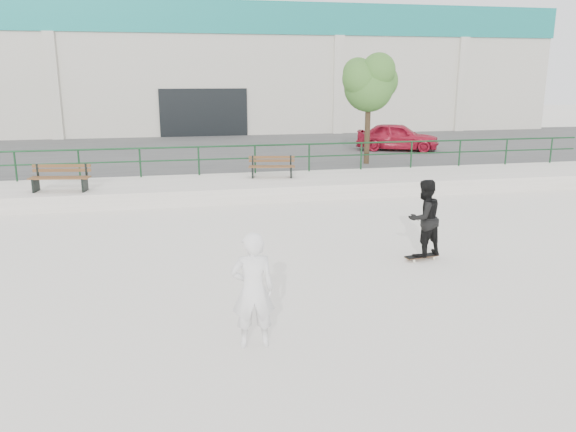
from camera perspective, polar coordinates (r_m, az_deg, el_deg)
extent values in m
plane|color=white|center=(10.03, 0.21, -8.98)|extent=(120.00, 120.00, 0.00)
cube|color=beige|center=(18.98, -5.75, 2.86)|extent=(30.00, 3.00, 0.50)
cube|color=#404040|center=(27.34, -7.67, 6.25)|extent=(60.00, 14.00, 0.50)
cylinder|color=#163D21|center=(20.06, -6.24, 7.07)|extent=(28.00, 0.06, 0.06)
cylinder|color=#163D21|center=(20.12, -6.20, 5.80)|extent=(28.00, 0.05, 0.05)
cylinder|color=#163D21|center=(20.68, -25.94, 4.54)|extent=(0.06, 0.06, 1.00)
cylinder|color=#163D21|center=(20.28, -20.45, 4.91)|extent=(0.06, 0.06, 1.00)
cylinder|color=#163D21|center=(20.07, -14.79, 5.25)|extent=(0.06, 0.06, 1.00)
cylinder|color=#163D21|center=(20.06, -9.05, 5.53)|extent=(0.06, 0.06, 1.00)
cylinder|color=#163D21|center=(20.25, -3.37, 5.76)|extent=(0.06, 0.06, 1.00)
cylinder|color=#163D21|center=(20.63, 2.16, 5.93)|extent=(0.06, 0.06, 1.00)
cylinder|color=#163D21|center=(21.20, 7.45, 6.04)|extent=(0.06, 0.06, 1.00)
cylinder|color=#163D21|center=(21.93, 12.42, 6.10)|extent=(0.06, 0.06, 1.00)
cylinder|color=#163D21|center=(22.82, 17.04, 6.12)|extent=(0.06, 0.06, 1.00)
cylinder|color=#163D21|center=(23.84, 21.29, 6.09)|extent=(0.06, 0.06, 1.00)
cylinder|color=#163D21|center=(24.98, 25.17, 6.04)|extent=(0.06, 0.06, 1.00)
cube|color=beige|center=(41.07, -9.36, 14.03)|extent=(44.00, 16.00, 8.00)
cube|color=#1A827D|center=(41.19, -9.54, 18.34)|extent=(44.20, 16.20, 1.80)
cube|color=black|center=(33.11, -8.54, 9.92)|extent=(5.00, 0.15, 3.20)
cube|color=beige|center=(33.49, -22.71, 11.63)|extent=(0.60, 0.25, 6.20)
cube|color=beige|center=(34.39, 5.13, 12.67)|extent=(0.60, 0.25, 6.20)
cube|color=beige|center=(37.49, 17.20, 12.23)|extent=(0.60, 0.25, 6.20)
cube|color=brown|center=(18.19, -22.37, 3.52)|extent=(1.76, 0.39, 0.04)
cube|color=brown|center=(18.35, -22.19, 3.62)|extent=(1.76, 0.39, 0.04)
cube|color=brown|center=(18.52, -22.01, 3.72)|extent=(1.76, 0.39, 0.04)
cube|color=brown|center=(18.56, -21.99, 4.33)|extent=(1.75, 0.32, 0.10)
cube|color=brown|center=(18.54, -22.02, 4.75)|extent=(1.75, 0.32, 0.10)
cube|color=black|center=(18.65, -24.25, 2.90)|extent=(0.14, 0.49, 0.41)
cube|color=black|center=(18.82, -24.10, 4.25)|extent=(0.07, 0.06, 0.41)
cube|color=black|center=(18.16, -19.94, 3.03)|extent=(0.14, 0.49, 0.41)
cube|color=black|center=(18.33, -19.82, 4.41)|extent=(0.07, 0.06, 0.41)
cube|color=brown|center=(19.23, -1.66, 4.97)|extent=(1.58, 0.38, 0.04)
cube|color=brown|center=(19.39, -1.66, 5.05)|extent=(1.58, 0.38, 0.04)
cube|color=brown|center=(19.54, -1.66, 5.12)|extent=(1.58, 0.38, 0.04)
cube|color=brown|center=(19.59, -1.67, 5.64)|extent=(1.57, 0.31, 0.09)
cube|color=brown|center=(19.57, -1.67, 6.00)|extent=(1.57, 0.31, 0.09)
cube|color=black|center=(19.43, -3.62, 4.46)|extent=(0.13, 0.44, 0.37)
cube|color=black|center=(19.60, -3.61, 5.62)|extent=(0.06, 0.05, 0.37)
cube|color=black|center=(19.43, 0.30, 4.49)|extent=(0.13, 0.44, 0.37)
cube|color=black|center=(19.60, 0.28, 5.65)|extent=(0.06, 0.05, 0.37)
cylinder|color=#3F301F|center=(22.61, 8.06, 8.52)|extent=(0.21, 0.21, 2.56)
sphere|color=#355C22|center=(22.51, 8.21, 12.85)|extent=(1.92, 1.92, 1.92)
sphere|color=#355C22|center=(22.99, 9.24, 13.37)|extent=(1.50, 1.50, 1.50)
sphere|color=#355C22|center=(22.16, 7.36, 13.69)|extent=(1.39, 1.39, 1.39)
sphere|color=#355C22|center=(22.18, 9.19, 14.46)|extent=(1.28, 1.28, 1.28)
sphere|color=#355C22|center=(22.81, 7.10, 14.24)|extent=(1.18, 1.18, 1.18)
imported|color=#AA152D|center=(26.99, 11.05, 7.93)|extent=(4.08, 2.96, 1.29)
cube|color=black|center=(12.68, 13.43, -3.95)|extent=(0.80, 0.34, 0.02)
cube|color=brown|center=(12.69, 13.42, -4.01)|extent=(0.80, 0.34, 0.01)
cube|color=gray|center=(12.55, 12.44, -4.28)|extent=(0.09, 0.17, 0.03)
cube|color=gray|center=(12.84, 14.37, -3.97)|extent=(0.09, 0.17, 0.03)
cylinder|color=beige|center=(12.48, 12.68, -4.48)|extent=(0.06, 0.03, 0.06)
cylinder|color=beige|center=(12.63, 12.20, -4.23)|extent=(0.06, 0.03, 0.06)
cylinder|color=beige|center=(12.77, 14.61, -4.16)|extent=(0.06, 0.03, 0.06)
cylinder|color=beige|center=(12.92, 14.12, -3.92)|extent=(0.06, 0.03, 0.06)
imported|color=black|center=(12.45, 13.65, -0.21)|extent=(0.98, 0.86, 1.69)
imported|color=white|center=(8.28, -3.59, -7.53)|extent=(0.67, 0.46, 1.77)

